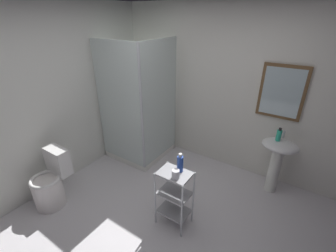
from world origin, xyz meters
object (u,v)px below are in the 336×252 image
pedestal_sink (278,156)px  shampoo_bottle_blue (180,164)px  storage_cart (174,194)px  shower_stall (141,133)px  rinse_cup (176,174)px  toilet (51,183)px  hand_soap_bottle (279,135)px

pedestal_sink → shampoo_bottle_blue: 1.47m
storage_cart → shampoo_bottle_blue: bearing=64.0°
shower_stall → pedestal_sink: shower_stall is taller
rinse_cup → toilet: bearing=-160.9°
hand_soap_bottle → shampoo_bottle_blue: hand_soap_bottle is taller
toilet → shampoo_bottle_blue: (1.55, 0.67, 0.53)m
hand_soap_bottle → rinse_cup: size_ratio=1.84×
storage_cart → shampoo_bottle_blue: size_ratio=3.27×
shampoo_bottle_blue → hand_soap_bottle: bearing=56.9°
pedestal_sink → toilet: (-2.38, -1.86, -0.26)m
hand_soap_bottle → shampoo_bottle_blue: bearing=-123.1°
hand_soap_bottle → shampoo_bottle_blue: 1.43m
toilet → storage_cart: (1.52, 0.61, 0.12)m
shower_stall → storage_cart: shower_stall is taller
toilet → pedestal_sink: bearing=38.1°
toilet → rinse_cup: bearing=19.1°
toilet → shower_stall: bearing=80.6°
toilet → shampoo_bottle_blue: bearing=23.4°
storage_cart → shampoo_bottle_blue: (0.03, 0.06, 0.40)m
hand_soap_bottle → rinse_cup: 1.53m
shower_stall → hand_soap_bottle: 2.15m
shower_stall → rinse_cup: 1.68m
storage_cart → hand_soap_bottle: bearing=57.2°
pedestal_sink → rinse_cup: size_ratio=8.24×
shower_stall → rinse_cup: (1.32, -0.99, 0.33)m
pedestal_sink → storage_cart: 1.53m
shower_stall → rinse_cup: size_ratio=20.34×
shower_stall → storage_cart: (1.27, -0.92, -0.03)m
hand_soap_bottle → rinse_cup: hand_soap_bottle is taller
shower_stall → toilet: size_ratio=2.63×
toilet → hand_soap_bottle: (2.33, 1.87, 0.58)m
shower_stall → storage_cart: size_ratio=2.70×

